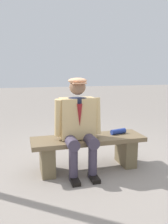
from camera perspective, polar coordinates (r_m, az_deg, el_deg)
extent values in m
plane|color=gray|center=(3.28, 1.05, -13.77)|extent=(30.00, 30.00, 0.00)
cube|color=brown|center=(3.13, 1.08, -6.79)|extent=(1.53, 0.46, 0.06)
cube|color=brown|center=(3.40, 10.30, -9.52)|extent=(0.17, 0.39, 0.39)
cube|color=brown|center=(3.10, -9.13, -11.48)|extent=(0.17, 0.39, 0.39)
cube|color=tan|center=(3.01, -1.67, -1.47)|extent=(0.45, 0.24, 0.53)
cylinder|color=#1E2338|center=(2.97, -1.70, 2.95)|extent=(0.25, 0.25, 0.06)
cone|color=maroon|center=(2.88, -1.08, -0.83)|extent=(0.07, 0.07, 0.29)
sphere|color=#8C664C|center=(2.94, -1.62, 6.27)|extent=(0.21, 0.21, 0.21)
ellipsoid|color=#E4A076|center=(2.93, -1.63, 7.79)|extent=(0.24, 0.24, 0.07)
cube|color=#E4A076|center=(2.84, -1.16, 7.18)|extent=(0.17, 0.09, 0.02)
cylinder|color=#41384B|center=(2.98, 1.35, -6.87)|extent=(0.15, 0.41, 0.15)
cylinder|color=#41384B|center=(2.93, 2.16, -11.96)|extent=(0.11, 0.11, 0.46)
cube|color=black|center=(2.96, 2.50, -16.04)|extent=(0.10, 0.24, 0.05)
cylinder|color=tan|center=(3.04, 3.17, -0.91)|extent=(0.11, 0.16, 0.49)
cylinder|color=#41384B|center=(2.92, -3.33, -7.25)|extent=(0.15, 0.41, 0.15)
cylinder|color=#41384B|center=(2.87, -2.66, -12.46)|extent=(0.11, 0.11, 0.46)
cube|color=black|center=(2.90, -2.34, -16.63)|extent=(0.10, 0.24, 0.05)
cylinder|color=tan|center=(2.92, -6.34, -1.44)|extent=(0.11, 0.17, 0.49)
cylinder|color=navy|center=(3.30, 8.49, -4.80)|extent=(0.24, 0.12, 0.07)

